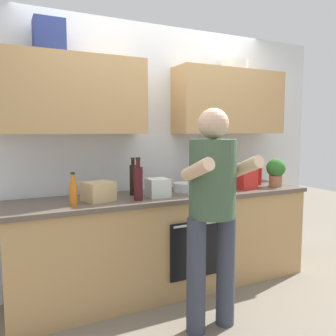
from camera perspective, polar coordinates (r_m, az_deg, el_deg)
ground_plane at (r=3.47m, az=0.01°, el=-19.04°), size 12.00×12.00×0.00m
back_wall_unit at (r=3.39m, az=-2.11°, el=6.57°), size 4.00×0.38×2.50m
counter at (r=3.30m, az=0.03°, el=-11.93°), size 2.84×0.67×0.90m
person_standing at (r=2.53m, az=7.35°, el=-5.48°), size 0.49×0.45×1.64m
bottle_juice at (r=2.79m, az=-15.31°, el=-3.86°), size 0.06×0.06×0.26m
bottle_vinegar at (r=3.74m, az=10.82°, el=-1.00°), size 0.08×0.08×0.28m
bottle_water at (r=3.07m, az=3.88°, el=-2.46°), size 0.07×0.07×0.29m
bottle_soy at (r=3.13m, az=-5.77°, el=-1.80°), size 0.06×0.06×0.34m
bottle_wine at (r=2.88m, az=-4.92°, el=-2.36°), size 0.08×0.08×0.36m
bottle_hotsauce at (r=3.85m, az=14.78°, el=-1.11°), size 0.05×0.05×0.26m
cup_coffee at (r=3.76m, az=12.44°, el=-2.13°), size 0.07×0.07×0.09m
mixing_bowl at (r=3.33m, az=2.88°, el=-3.13°), size 0.23×0.23×0.08m
knife_block at (r=3.33m, az=7.73°, el=-2.06°), size 0.10×0.14×0.26m
potted_herb at (r=3.76m, az=17.31°, el=-0.44°), size 0.19×0.19×0.29m
grocery_bag_bread at (r=2.92m, az=-11.38°, el=-3.79°), size 0.28×0.26×0.16m
grocery_bag_produce at (r=3.04m, az=-1.69°, el=-3.24°), size 0.19×0.19×0.16m
grocery_bag_crisps at (r=3.54m, az=12.57°, el=-1.67°), size 0.18×0.19×0.21m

